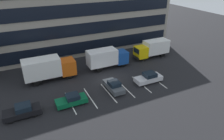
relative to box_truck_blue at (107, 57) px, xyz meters
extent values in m
plane|color=black|center=(-1.91, -4.55, -1.95)|extent=(120.00, 120.00, 0.00)
cube|color=gray|center=(-1.91, 13.45, 7.05)|extent=(40.80, 13.41, 18.00)
cube|color=black|center=(-1.91, 6.69, 0.03)|extent=(39.17, 0.16, 2.30)
cube|color=black|center=(-1.91, 6.69, 3.63)|extent=(39.17, 0.16, 2.30)
cube|color=black|center=(-1.91, 6.69, 7.23)|extent=(39.17, 0.16, 2.30)
cube|color=silver|center=(-8.91, -7.72, -1.95)|extent=(0.14, 5.40, 0.01)
cube|color=silver|center=(-6.11, -7.72, -1.95)|extent=(0.14, 5.40, 0.01)
cube|color=silver|center=(-3.31, -7.72, -1.95)|extent=(0.14, 5.40, 0.01)
cube|color=silver|center=(-0.51, -7.72, -1.95)|extent=(0.14, 5.40, 0.01)
cube|color=silver|center=(2.29, -7.72, -1.95)|extent=(0.14, 5.40, 0.01)
cube|color=silver|center=(5.09, -7.72, -1.95)|extent=(0.14, 5.40, 0.01)
cube|color=#194799|center=(2.72, 0.00, -0.37)|extent=(2.18, 2.38, 2.18)
cube|color=black|center=(3.79, 0.00, 0.07)|extent=(0.06, 2.00, 0.96)
cube|color=white|center=(-0.95, 0.00, 0.18)|extent=(5.15, 2.48, 2.67)
cube|color=black|center=(3.86, 0.00, -1.31)|extent=(0.20, 2.38, 0.40)
cylinder|color=black|center=(2.72, 1.02, -1.46)|extent=(0.99, 0.30, 0.99)
cylinder|color=black|center=(2.72, -1.02, -1.46)|extent=(0.99, 0.30, 0.99)
cylinder|color=black|center=(-1.98, 1.02, -1.46)|extent=(0.99, 0.30, 0.99)
cylinder|color=black|center=(-1.98, -1.02, -1.46)|extent=(0.99, 0.30, 0.99)
cube|color=yellow|center=(7.42, 0.51, -0.42)|extent=(2.11, 2.30, 2.11)
cube|color=black|center=(6.38, 0.51, 0.00)|extent=(0.06, 1.93, 0.93)
cube|color=white|center=(10.96, 0.51, 0.11)|extent=(4.98, 2.40, 2.59)
cube|color=black|center=(6.31, 0.51, -1.33)|extent=(0.19, 2.30, 0.38)
cylinder|color=black|center=(7.42, -0.48, -1.47)|extent=(0.96, 0.29, 0.96)
cylinder|color=black|center=(7.42, 1.49, -1.47)|extent=(0.96, 0.29, 0.96)
cylinder|color=black|center=(11.96, -0.48, -1.47)|extent=(0.96, 0.29, 0.96)
cylinder|color=black|center=(11.96, 1.49, -1.47)|extent=(0.96, 0.29, 0.96)
cube|color=#D85914|center=(-7.13, -0.06, -0.24)|extent=(2.36, 2.57, 2.36)
cube|color=black|center=(-5.97, -0.06, 0.23)|extent=(0.06, 2.16, 1.04)
cube|color=white|center=(-11.09, -0.06, 0.35)|extent=(5.57, 2.68, 2.89)
cube|color=black|center=(-5.90, -0.06, -1.26)|extent=(0.21, 2.57, 0.43)
cylinder|color=black|center=(-7.13, 1.05, -1.42)|extent=(1.07, 0.32, 1.07)
cylinder|color=black|center=(-7.13, -1.16, -1.42)|extent=(1.07, 0.32, 1.07)
cylinder|color=black|center=(-12.21, 1.05, -1.42)|extent=(1.07, 0.32, 1.07)
cylinder|color=black|center=(-12.21, -1.16, -1.42)|extent=(1.07, 0.32, 1.07)
cube|color=#474C51|center=(-2.29, -7.27, -1.38)|extent=(1.74, 4.15, 0.68)
cube|color=black|center=(-2.29, -7.48, -0.75)|extent=(1.53, 1.74, 0.58)
cylinder|color=black|center=(-3.04, -5.94, -1.66)|extent=(0.21, 0.58, 0.58)
cylinder|color=black|center=(-1.54, -5.94, -1.66)|extent=(0.21, 0.58, 0.58)
cylinder|color=black|center=(-3.04, -8.60, -1.66)|extent=(0.21, 0.58, 0.58)
cylinder|color=black|center=(-1.54, -8.60, -1.66)|extent=(0.21, 0.58, 0.58)
cube|color=black|center=(-14.83, -7.83, -1.36)|extent=(4.31, 1.80, 0.70)
cube|color=black|center=(-14.61, -7.83, -0.71)|extent=(1.81, 1.59, 0.60)
cylinder|color=black|center=(-16.21, -8.61, -1.65)|extent=(0.60, 0.22, 0.60)
cylinder|color=black|center=(-16.21, -7.05, -1.65)|extent=(0.60, 0.22, 0.60)
cylinder|color=black|center=(-13.45, -8.61, -1.65)|extent=(0.60, 0.22, 0.60)
cylinder|color=black|center=(-13.45, -7.05, -1.65)|extent=(0.60, 0.22, 0.60)
cube|color=silver|center=(3.61, -7.57, -1.35)|extent=(4.38, 1.83, 0.71)
cube|color=black|center=(3.83, -7.57, -0.69)|extent=(1.84, 1.61, 0.61)
cylinder|color=black|center=(2.21, -8.37, -1.65)|extent=(0.61, 0.22, 0.61)
cylinder|color=black|center=(2.21, -6.78, -1.65)|extent=(0.61, 0.22, 0.61)
cylinder|color=black|center=(5.01, -8.37, -1.65)|extent=(0.61, 0.22, 0.61)
cylinder|color=black|center=(5.01, -6.78, -1.65)|extent=(0.61, 0.22, 0.61)
cube|color=#0C5933|center=(-8.85, -8.09, -1.40)|extent=(4.05, 1.70, 0.66)
cube|color=black|center=(-8.64, -8.09, -0.78)|extent=(1.70, 1.49, 0.57)
cylinder|color=black|center=(-10.14, -8.82, -1.67)|extent=(0.57, 0.21, 0.57)
cylinder|color=black|center=(-10.14, -7.35, -1.67)|extent=(0.57, 0.21, 0.57)
cylinder|color=black|center=(-7.55, -8.82, -1.67)|extent=(0.57, 0.21, 0.57)
cylinder|color=black|center=(-7.55, -7.35, -1.67)|extent=(0.57, 0.21, 0.57)
camera|label=1|loc=(-13.72, -30.34, 14.26)|focal=32.94mm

